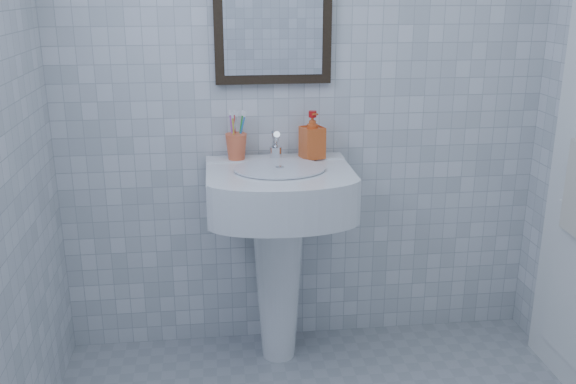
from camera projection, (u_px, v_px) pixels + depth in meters
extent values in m
cube|color=white|center=(304.00, 80.00, 2.81)|extent=(2.20, 0.02, 2.50)
cone|color=white|center=(278.00, 281.00, 2.89)|extent=(0.24, 0.24, 0.76)
cube|color=white|center=(279.00, 189.00, 2.70)|extent=(0.61, 0.43, 0.18)
cube|color=white|center=(275.00, 161.00, 2.83)|extent=(0.61, 0.11, 0.03)
cylinder|color=white|center=(280.00, 168.00, 2.64)|extent=(0.38, 0.38, 0.01)
cylinder|color=silver|center=(276.00, 153.00, 2.80)|extent=(0.05, 0.05, 0.05)
cylinder|color=silver|center=(276.00, 139.00, 2.76)|extent=(0.03, 0.10, 0.08)
cylinder|color=silver|center=(275.00, 142.00, 2.80)|extent=(0.03, 0.05, 0.10)
imported|color=#CF4F14|center=(312.00, 135.00, 2.79)|extent=(0.12, 0.12, 0.20)
cube|color=black|center=(273.00, 9.00, 2.69)|extent=(0.50, 0.04, 0.62)
cube|color=white|center=(273.00, 10.00, 2.67)|extent=(0.42, 0.00, 0.54)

